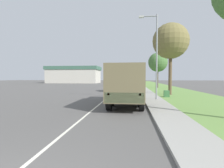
{
  "coord_description": "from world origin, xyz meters",
  "views": [
    {
      "loc": [
        2.53,
        -2.01,
        2.1
      ],
      "look_at": [
        0.84,
        12.74,
        1.55
      ],
      "focal_mm": 28.0,
      "sensor_mm": 36.0,
      "label": 1
    }
  ],
  "objects": [
    {
      "name": "grass_strip_right",
      "position": [
        8.9,
        40.0,
        0.01
      ],
      "size": [
        7.0,
        120.0,
        0.02
      ],
      "color": "#6B9347",
      "rests_on": "ground"
    },
    {
      "name": "sidewalk_right",
      "position": [
        4.5,
        40.0,
        0.06
      ],
      "size": [
        1.8,
        120.0,
        0.12
      ],
      "color": "#9E9B93",
      "rests_on": "ground"
    },
    {
      "name": "car_nearest_ahead",
      "position": [
        1.94,
        23.69,
        0.69
      ],
      "size": [
        1.73,
        4.84,
        1.54
      ],
      "color": "tan",
      "rests_on": "ground"
    },
    {
      "name": "tree_mid_right",
      "position": [
        7.12,
        19.76,
        6.44
      ],
      "size": [
        4.27,
        4.27,
        8.59
      ],
      "color": "brown",
      "rests_on": "grass_strip_right"
    },
    {
      "name": "lane_centre_stripe",
      "position": [
        0.0,
        40.0,
        0.0
      ],
      "size": [
        0.12,
        120.0,
        0.0
      ],
      "color": "silver",
      "rests_on": "ground"
    },
    {
      "name": "ground_plane",
      "position": [
        0.0,
        40.0,
        0.0
      ],
      "size": [
        180.0,
        180.0,
        0.0
      ],
      "primitive_type": "plane",
      "color": "#565451"
    },
    {
      "name": "utility_box",
      "position": [
        6.2,
        17.06,
        0.37
      ],
      "size": [
        0.55,
        0.45,
        0.7
      ],
      "color": "#3D7042",
      "rests_on": "grass_strip_right"
    },
    {
      "name": "tree_far_right",
      "position": [
        7.71,
        34.19,
        5.17
      ],
      "size": [
        3.86,
        3.86,
        7.09
      ],
      "color": "#4C3D2D",
      "rests_on": "grass_strip_right"
    },
    {
      "name": "lamp_post",
      "position": [
        4.56,
        14.2,
        4.64
      ],
      "size": [
        1.69,
        0.24,
        7.67
      ],
      "color": "gray",
      "rests_on": "sidewalk_right"
    },
    {
      "name": "military_truck",
      "position": [
        2.1,
        11.19,
        1.66
      ],
      "size": [
        2.36,
        7.17,
        2.93
      ],
      "color": "#545B3D",
      "rests_on": "ground"
    },
    {
      "name": "car_second_ahead",
      "position": [
        1.93,
        38.8,
        0.71
      ],
      "size": [
        1.82,
        4.05,
        1.59
      ],
      "color": "#336B3D",
      "rests_on": "ground"
    },
    {
      "name": "building_distant",
      "position": [
        -19.68,
        63.26,
        3.18
      ],
      "size": [
        19.67,
        10.36,
        6.27
      ],
      "color": "beige",
      "rests_on": "ground"
    }
  ]
}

